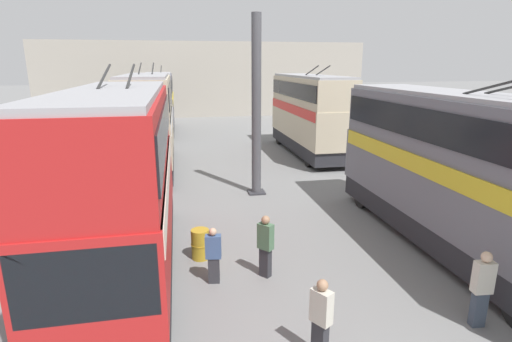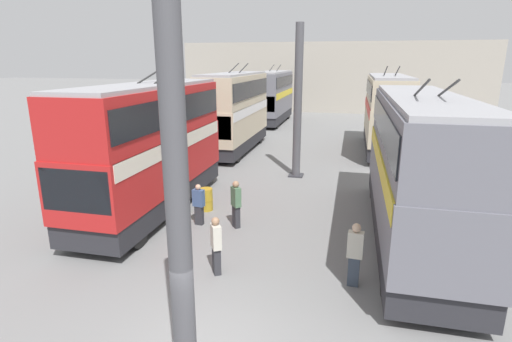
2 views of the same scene
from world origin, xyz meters
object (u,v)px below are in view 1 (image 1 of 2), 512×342
at_px(bus_right_near, 120,174).
at_px(oil_drum, 200,244).
at_px(bus_right_far, 158,99).
at_px(person_by_left_row, 482,287).
at_px(person_aisle_midway, 266,244).
at_px(bus_right_mid, 148,117).
at_px(bus_left_near, 459,164).
at_px(bus_left_far, 309,110).
at_px(person_aisle_foreground, 321,317).
at_px(person_by_right_row, 213,254).

height_order(bus_right_near, oil_drum, bus_right_near).
bearing_deg(bus_right_far, person_by_left_row, -164.46).
bearing_deg(person_aisle_midway, bus_right_near, 125.52).
distance_m(bus_right_far, oil_drum, 24.55).
bearing_deg(bus_right_mid, oil_drum, -169.56).
relative_size(bus_left_near, bus_right_near, 1.19).
height_order(bus_left_far, bus_right_far, bus_left_far).
height_order(bus_left_near, person_aisle_foreground, bus_left_near).
bearing_deg(bus_left_near, person_by_left_row, 152.10).
bearing_deg(person_by_left_row, person_aisle_foreground, 99.06).
height_order(bus_right_near, person_aisle_midway, bus_right_near).
xyz_separation_m(person_by_right_row, person_aisle_midway, (0.05, -1.44, 0.13)).
height_order(person_by_right_row, person_by_left_row, person_by_left_row).
bearing_deg(oil_drum, bus_right_far, 4.85).
bearing_deg(bus_left_far, person_by_left_row, 173.91).
height_order(bus_left_near, bus_right_near, bus_right_near).
xyz_separation_m(bus_right_far, person_by_right_row, (-25.83, -2.34, -2.03)).
xyz_separation_m(bus_left_near, person_aisle_foreground, (-3.91, 5.78, -1.88)).
bearing_deg(bus_left_near, bus_left_far, -0.00).
height_order(bus_left_near, person_by_left_row, bus_left_near).
relative_size(person_by_left_row, person_aisle_midway, 1.02).
height_order(bus_left_far, person_by_right_row, bus_left_far).
bearing_deg(person_by_left_row, bus_right_far, 20.41).
relative_size(bus_left_far, oil_drum, 10.67).
relative_size(bus_right_mid, person_aisle_foreground, 5.23).
relative_size(bus_left_far, person_by_right_row, 6.25).
bearing_deg(bus_right_far, bus_left_near, -158.49).
height_order(bus_left_near, bus_left_far, bus_left_far).
height_order(bus_left_far, oil_drum, bus_left_far).
bearing_deg(person_aisle_foreground, bus_right_near, -77.67).
distance_m(bus_left_near, oil_drum, 8.26).
bearing_deg(bus_right_mid, bus_left_far, -76.94).
bearing_deg(bus_left_far, person_aisle_foreground, 162.47).
height_order(bus_right_mid, oil_drum, bus_right_mid).
height_order(person_aisle_foreground, person_aisle_midway, person_aisle_midway).
bearing_deg(bus_right_near, bus_left_far, -35.27).
bearing_deg(bus_right_far, person_by_right_row, -174.83).
distance_m(bus_right_far, person_by_left_row, 29.99).
xyz_separation_m(bus_right_far, person_aisle_foreground, (-29.12, -4.16, -1.93)).
height_order(bus_right_far, person_by_right_row, bus_right_far).
bearing_deg(person_aisle_foreground, person_aisle_midway, -115.61).
bearing_deg(person_aisle_foreground, oil_drum, -98.44).
relative_size(person_by_right_row, oil_drum, 1.71).
distance_m(person_aisle_foreground, person_aisle_midway, 3.37).
relative_size(bus_right_near, person_by_right_row, 5.87).
xyz_separation_m(bus_left_far, bus_right_mid, (-2.31, 9.94, 0.06)).
height_order(person_by_right_row, person_aisle_midway, person_aisle_midway).
relative_size(bus_right_far, oil_drum, 10.35).
bearing_deg(person_aisle_foreground, bus_right_mid, -107.57).
relative_size(bus_right_far, person_by_right_row, 6.07).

